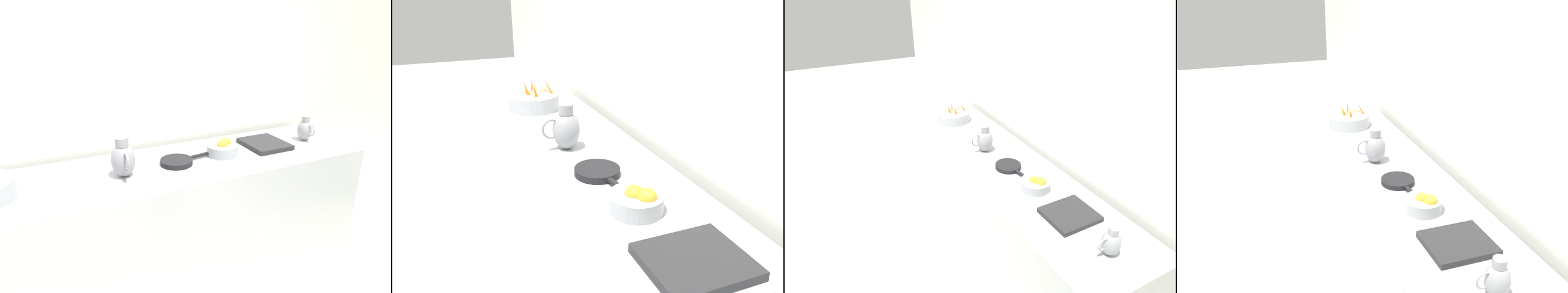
{
  "view_description": "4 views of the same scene",
  "coord_description": "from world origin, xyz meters",
  "views": [
    {
      "loc": [
        0.5,
        -0.49,
        1.82
      ],
      "look_at": [
        -1.37,
        0.4,
        1.04
      ],
      "focal_mm": 31.19,
      "sensor_mm": 36.0,
      "label": 1
    },
    {
      "loc": [
        -0.75,
        1.98,
        1.8
      ],
      "look_at": [
        -1.42,
        0.27,
        1.04
      ],
      "focal_mm": 38.9,
      "sensor_mm": 36.0,
      "label": 2
    },
    {
      "loc": [
        -0.08,
        2.41,
        2.44
      ],
      "look_at": [
        -1.37,
        -0.04,
        0.97
      ],
      "focal_mm": 31.38,
      "sensor_mm": 36.0,
      "label": 3
    },
    {
      "loc": [
        -0.46,
        2.71,
        2.28
      ],
      "look_at": [
        -1.4,
        -0.03,
        1.04
      ],
      "focal_mm": 40.86,
      "sensor_mm": 36.0,
      "label": 4
    }
  ],
  "objects": [
    {
      "name": "prep_counter",
      "position": [
        -1.47,
        0.16,
        0.45
      ],
      "size": [
        0.73,
        3.05,
        0.9
      ],
      "primitive_type": "cube",
      "color": "#ADAFB5",
      "rests_on": "ground_plane"
    },
    {
      "name": "metal_pitcher_short",
      "position": [
        -1.48,
        1.42,
        0.99
      ],
      "size": [
        0.17,
        0.12,
        0.2
      ],
      "color": "#939399",
      "rests_on": "prep_counter"
    },
    {
      "name": "skillet_on_counter",
      "position": [
        -1.46,
        0.31,
        0.92
      ],
      "size": [
        0.22,
        0.36,
        0.03
      ],
      "color": "black",
      "rests_on": "prep_counter"
    },
    {
      "name": "counter_sink_basin",
      "position": [
        -1.5,
        1.05,
        0.92
      ],
      "size": [
        0.34,
        0.3,
        0.04
      ],
      "primitive_type": "cube",
      "color": "#232326",
      "rests_on": "prep_counter"
    },
    {
      "name": "orange_bowl",
      "position": [
        -1.48,
        0.67,
        0.94
      ],
      "size": [
        0.22,
        0.22,
        0.12
      ],
      "color": "#9EA0A5",
      "rests_on": "prep_counter"
    },
    {
      "name": "tile_wall_left",
      "position": [
        -1.95,
        0.66,
        1.5
      ],
      "size": [
        0.1,
        8.4,
        3.0
      ],
      "primitive_type": "cube",
      "color": "white",
      "rests_on": "ground_plane"
    },
    {
      "name": "metal_pitcher_tall",
      "position": [
        -1.43,
        -0.07,
        1.01
      ],
      "size": [
        0.21,
        0.15,
        0.25
      ],
      "color": "gray",
      "rests_on": "prep_counter"
    }
  ]
}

